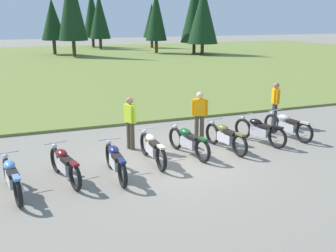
{
  "coord_description": "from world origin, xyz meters",
  "views": [
    {
      "loc": [
        -4.02,
        -9.96,
        4.02
      ],
      "look_at": [
        0.0,
        0.6,
        0.9
      ],
      "focal_mm": 42.23,
      "sensor_mm": 36.0,
      "label": 1
    }
  ],
  "objects_px": {
    "motorcycle_navy": "(116,161)",
    "motorcycle_olive": "(225,136)",
    "motorcycle_sky_blue": "(12,177)",
    "motorcycle_cream": "(152,148)",
    "motorcycle_silver": "(287,125)",
    "rider_checking_bike": "(199,113)",
    "rider_in_hivis_vest": "(130,120)",
    "motorcycle_maroon": "(65,165)",
    "motorcycle_british_green": "(188,141)",
    "motorcycle_black": "(259,130)",
    "rider_with_back_turned": "(275,102)"
  },
  "relations": [
    {
      "from": "motorcycle_british_green",
      "to": "rider_in_hivis_vest",
      "type": "bearing_deg",
      "value": 141.49
    },
    {
      "from": "motorcycle_maroon",
      "to": "motorcycle_black",
      "type": "xyz_separation_m",
      "value": [
        6.35,
        0.92,
        0.0
      ]
    },
    {
      "from": "motorcycle_sky_blue",
      "to": "motorcycle_olive",
      "type": "bearing_deg",
      "value": 10.16
    },
    {
      "from": "motorcycle_sky_blue",
      "to": "rider_checking_bike",
      "type": "bearing_deg",
      "value": 21.19
    },
    {
      "from": "motorcycle_cream",
      "to": "motorcycle_black",
      "type": "distance_m",
      "value": 3.89
    },
    {
      "from": "motorcycle_navy",
      "to": "motorcycle_silver",
      "type": "height_order",
      "value": "same"
    },
    {
      "from": "motorcycle_silver",
      "to": "rider_checking_bike",
      "type": "xyz_separation_m",
      "value": [
        -2.97,
        0.77,
        0.51
      ]
    },
    {
      "from": "motorcycle_olive",
      "to": "motorcycle_navy",
      "type": "bearing_deg",
      "value": -166.23
    },
    {
      "from": "motorcycle_black",
      "to": "motorcycle_maroon",
      "type": "bearing_deg",
      "value": -171.74
    },
    {
      "from": "motorcycle_navy",
      "to": "motorcycle_black",
      "type": "height_order",
      "value": "same"
    },
    {
      "from": "motorcycle_maroon",
      "to": "rider_in_hivis_vest",
      "type": "distance_m",
      "value": 2.94
    },
    {
      "from": "motorcycle_olive",
      "to": "motorcycle_maroon",
      "type": "bearing_deg",
      "value": -171.93
    },
    {
      "from": "rider_in_hivis_vest",
      "to": "rider_checking_bike",
      "type": "bearing_deg",
      "value": 0.57
    },
    {
      "from": "motorcycle_navy",
      "to": "motorcycle_olive",
      "type": "bearing_deg",
      "value": 13.77
    },
    {
      "from": "motorcycle_sky_blue",
      "to": "motorcycle_british_green",
      "type": "height_order",
      "value": "same"
    },
    {
      "from": "motorcycle_silver",
      "to": "rider_checking_bike",
      "type": "bearing_deg",
      "value": 165.55
    },
    {
      "from": "motorcycle_maroon",
      "to": "motorcycle_navy",
      "type": "xyz_separation_m",
      "value": [
        1.26,
        -0.2,
        0.0
      ]
    },
    {
      "from": "motorcycle_olive",
      "to": "rider_in_hivis_vest",
      "type": "distance_m",
      "value": 3.0
    },
    {
      "from": "motorcycle_olive",
      "to": "motorcycle_black",
      "type": "distance_m",
      "value": 1.4
    },
    {
      "from": "motorcycle_sky_blue",
      "to": "motorcycle_navy",
      "type": "distance_m",
      "value": 2.51
    },
    {
      "from": "motorcycle_olive",
      "to": "rider_in_hivis_vest",
      "type": "bearing_deg",
      "value": 157.48
    },
    {
      "from": "motorcycle_silver",
      "to": "motorcycle_maroon",
      "type": "bearing_deg",
      "value": -171.78
    },
    {
      "from": "motorcycle_navy",
      "to": "rider_with_back_turned",
      "type": "bearing_deg",
      "value": 21.99
    },
    {
      "from": "motorcycle_silver",
      "to": "motorcycle_navy",
      "type": "bearing_deg",
      "value": -168.4
    },
    {
      "from": "rider_checking_bike",
      "to": "motorcycle_maroon",
      "type": "bearing_deg",
      "value": -158.02
    },
    {
      "from": "motorcycle_navy",
      "to": "rider_with_back_turned",
      "type": "relative_size",
      "value": 1.26
    },
    {
      "from": "motorcycle_british_green",
      "to": "motorcycle_maroon",
      "type": "bearing_deg",
      "value": -169.66
    },
    {
      "from": "motorcycle_silver",
      "to": "motorcycle_sky_blue",
      "type": "bearing_deg",
      "value": -170.33
    },
    {
      "from": "motorcycle_black",
      "to": "motorcycle_olive",
      "type": "bearing_deg",
      "value": -171.06
    },
    {
      "from": "motorcycle_sky_blue",
      "to": "motorcycle_navy",
      "type": "relative_size",
      "value": 0.99
    },
    {
      "from": "motorcycle_black",
      "to": "rider_with_back_turned",
      "type": "xyz_separation_m",
      "value": [
        1.74,
        1.63,
        0.51
      ]
    },
    {
      "from": "motorcycle_maroon",
      "to": "motorcycle_cream",
      "type": "xyz_separation_m",
      "value": [
        2.49,
        0.45,
        0.0
      ]
    },
    {
      "from": "motorcycle_cream",
      "to": "motorcycle_silver",
      "type": "xyz_separation_m",
      "value": [
        5.1,
        0.64,
        0.0
      ]
    },
    {
      "from": "motorcycle_british_green",
      "to": "motorcycle_olive",
      "type": "height_order",
      "value": "same"
    },
    {
      "from": "rider_checking_bike",
      "to": "rider_in_hivis_vest",
      "type": "relative_size",
      "value": 1.0
    },
    {
      "from": "motorcycle_maroon",
      "to": "motorcycle_black",
      "type": "bearing_deg",
      "value": 8.26
    },
    {
      "from": "motorcycle_cream",
      "to": "rider_with_back_turned",
      "type": "relative_size",
      "value": 1.26
    },
    {
      "from": "motorcycle_cream",
      "to": "motorcycle_black",
      "type": "relative_size",
      "value": 1.04
    },
    {
      "from": "motorcycle_navy",
      "to": "motorcycle_cream",
      "type": "height_order",
      "value": "same"
    },
    {
      "from": "motorcycle_maroon",
      "to": "motorcycle_navy",
      "type": "bearing_deg",
      "value": -9.17
    },
    {
      "from": "motorcycle_sky_blue",
      "to": "motorcycle_black",
      "type": "height_order",
      "value": "same"
    },
    {
      "from": "rider_checking_bike",
      "to": "rider_in_hivis_vest",
      "type": "xyz_separation_m",
      "value": [
        -2.38,
        -0.02,
        0.0
      ]
    },
    {
      "from": "motorcycle_olive",
      "to": "rider_in_hivis_vest",
      "type": "xyz_separation_m",
      "value": [
        -2.73,
        1.13,
        0.51
      ]
    },
    {
      "from": "motorcycle_sky_blue",
      "to": "motorcycle_navy",
      "type": "height_order",
      "value": "same"
    },
    {
      "from": "motorcycle_british_green",
      "to": "motorcycle_black",
      "type": "bearing_deg",
      "value": 5.34
    },
    {
      "from": "motorcycle_cream",
      "to": "motorcycle_silver",
      "type": "bearing_deg",
      "value": 7.19
    },
    {
      "from": "motorcycle_maroon",
      "to": "motorcycle_cream",
      "type": "bearing_deg",
      "value": 10.29
    },
    {
      "from": "motorcycle_british_green",
      "to": "motorcycle_silver",
      "type": "height_order",
      "value": "same"
    },
    {
      "from": "motorcycle_olive",
      "to": "motorcycle_silver",
      "type": "relative_size",
      "value": 1.01
    },
    {
      "from": "motorcycle_maroon",
      "to": "rider_in_hivis_vest",
      "type": "height_order",
      "value": "rider_in_hivis_vest"
    }
  ]
}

